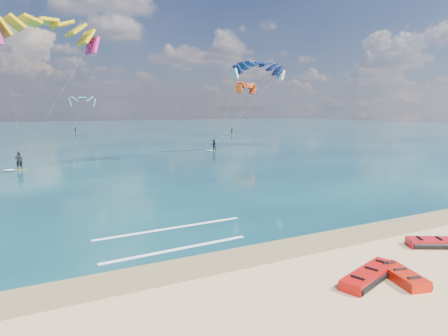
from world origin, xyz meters
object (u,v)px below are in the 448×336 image
at_px(packed_kite_left, 369,280).
at_px(kitesurfer_main, 32,92).
at_px(kitesurfer_far, 237,102).
at_px(packed_kite_mid, 436,247).
at_px(packed_kite_right, 401,281).

bearing_deg(packed_kite_left, kitesurfer_main, 88.68).
bearing_deg(kitesurfer_main, kitesurfer_far, -0.92).
bearing_deg(kitesurfer_far, packed_kite_mid, -105.20).
relative_size(packed_kite_right, kitesurfer_far, 0.17).
height_order(packed_kite_mid, kitesurfer_main, kitesurfer_main).
height_order(packed_kite_mid, packed_kite_right, packed_kite_mid).
relative_size(packed_kite_left, kitesurfer_main, 0.22).
distance_m(packed_kite_right, kitesurfer_far, 45.20).
distance_m(kitesurfer_main, kitesurfer_far, 28.53).
bearing_deg(kitesurfer_far, packed_kite_left, -111.56).
height_order(packed_kite_left, kitesurfer_main, kitesurfer_main).
distance_m(packed_kite_left, packed_kite_mid, 5.62).
bearing_deg(packed_kite_left, kitesurfer_far, 48.84).
bearing_deg(packed_kite_right, packed_kite_mid, -53.85).
bearing_deg(packed_kite_mid, packed_kite_right, -129.71).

